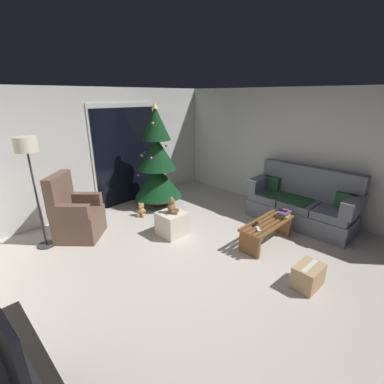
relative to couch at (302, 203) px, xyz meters
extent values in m
plane|color=#BCB2A8|center=(-2.32, 0.34, -0.40)|extent=(7.00, 7.00, 0.00)
cube|color=silver|center=(-2.32, 3.40, 0.85)|extent=(5.72, 0.12, 2.50)
cube|color=silver|center=(0.54, 0.34, 0.85)|extent=(0.12, 6.00, 2.50)
cube|color=silver|center=(-1.70, 3.33, 0.70)|extent=(1.60, 0.02, 2.20)
cube|color=black|center=(-1.70, 3.31, 0.65)|extent=(1.50, 0.02, 2.10)
cube|color=slate|center=(-0.07, 0.00, -0.23)|extent=(0.76, 1.90, 0.34)
cube|color=slate|center=(-0.09, -0.62, 0.01)|extent=(0.68, 0.60, 0.14)
cube|color=slate|center=(-0.09, 0.00, 0.01)|extent=(0.68, 0.60, 0.14)
cube|color=slate|center=(-0.09, 0.62, 0.01)|extent=(0.68, 0.60, 0.14)
cube|color=slate|center=(0.23, 0.00, 0.38)|extent=(0.20, 1.90, 0.60)
cube|color=slate|center=(-0.07, -0.87, 0.22)|extent=(0.76, 0.20, 0.28)
cube|color=slate|center=(-0.07, 0.87, 0.22)|extent=(0.76, 0.20, 0.28)
cube|color=#234C2D|center=(-0.11, 0.25, 0.09)|extent=(0.60, 0.90, 0.02)
cube|color=#234C2D|center=(0.09, -0.70, 0.22)|extent=(0.12, 0.32, 0.28)
cube|color=#234C2D|center=(0.09, 0.70, 0.22)|extent=(0.12, 0.32, 0.28)
cube|color=brown|center=(-1.17, -0.13, -0.03)|extent=(1.10, 0.05, 0.04)
cube|color=brown|center=(-1.17, -0.04, -0.03)|extent=(1.10, 0.05, 0.04)
cube|color=brown|center=(-1.17, 0.05, -0.03)|extent=(1.10, 0.05, 0.04)
cube|color=brown|center=(-1.17, 0.14, -0.03)|extent=(1.10, 0.05, 0.04)
cube|color=brown|center=(-1.17, 0.23, -0.03)|extent=(1.10, 0.05, 0.04)
cube|color=brown|center=(-1.66, 0.05, -0.22)|extent=(0.05, 0.36, 0.35)
cube|color=brown|center=(-0.68, 0.05, -0.22)|extent=(0.05, 0.36, 0.35)
cube|color=silver|center=(-1.51, 0.01, 0.00)|extent=(0.14, 0.14, 0.02)
cube|color=black|center=(-1.39, 0.14, 0.00)|extent=(0.16, 0.06, 0.02)
cube|color=#B79333|center=(-0.77, -0.03, 0.00)|extent=(0.23, 0.21, 0.03)
cube|color=#337042|center=(-0.78, -0.03, 0.04)|extent=(0.24, 0.16, 0.03)
cube|color=#6B3D7A|center=(-0.77, -0.04, 0.07)|extent=(0.25, 0.16, 0.03)
cube|color=black|center=(-0.77, -0.01, 0.09)|extent=(0.09, 0.15, 0.01)
cylinder|color=#4C1E19|center=(-1.38, 2.64, -0.35)|extent=(0.36, 0.36, 0.10)
cylinder|color=brown|center=(-1.38, 2.64, -0.24)|extent=(0.08, 0.08, 0.12)
cone|color=#0F3819|center=(-1.38, 2.64, 0.16)|extent=(1.04, 1.04, 0.69)
cone|color=#0F3819|center=(-1.38, 2.64, 0.79)|extent=(0.82, 0.82, 0.69)
cone|color=#0F3819|center=(-1.38, 2.64, 1.41)|extent=(0.61, 0.61, 0.69)
sphere|color=#B233A5|center=(-1.66, 2.47, 0.75)|extent=(0.06, 0.06, 0.06)
sphere|color=gold|center=(-1.52, 2.55, 1.42)|extent=(0.06, 0.06, 0.06)
sphere|color=blue|center=(-1.49, 2.93, 0.77)|extent=(0.06, 0.06, 0.06)
sphere|color=#B233A5|center=(-1.10, 2.66, 0.90)|extent=(0.06, 0.06, 0.06)
sphere|color=#1E8C33|center=(-1.62, 2.85, 0.75)|extent=(0.06, 0.06, 0.06)
sphere|color=gold|center=(-1.67, 2.78, 0.75)|extent=(0.06, 0.06, 0.06)
sphere|color=#B233A5|center=(-1.00, 2.66, 0.47)|extent=(0.06, 0.06, 0.06)
sphere|color=#B233A5|center=(-1.75, 2.83, 0.34)|extent=(0.06, 0.06, 0.06)
sphere|color=#1E8C33|center=(-1.07, 3.03, -0.02)|extent=(0.06, 0.06, 0.06)
cone|color=#EAD14C|center=(-1.38, 2.64, 1.75)|extent=(0.14, 0.14, 0.12)
cube|color=brown|center=(-3.25, 2.46, -0.24)|extent=(0.96, 0.96, 0.31)
cube|color=brown|center=(-3.25, 2.46, 0.00)|extent=(0.96, 0.96, 0.18)
cube|color=brown|center=(-3.44, 2.65, 0.41)|extent=(0.60, 0.59, 0.64)
cube|color=brown|center=(-3.03, 2.64, 0.20)|extent=(0.50, 0.52, 0.22)
cube|color=brown|center=(-3.44, 2.25, 0.20)|extent=(0.50, 0.52, 0.22)
cylinder|color=#2D2D30|center=(-3.80, 2.57, -0.39)|extent=(0.28, 0.28, 0.02)
cylinder|color=#2D2D30|center=(-3.80, 2.57, 0.40)|extent=(0.03, 0.03, 1.55)
cylinder|color=beige|center=(-3.80, 2.57, 1.27)|extent=(0.32, 0.32, 0.22)
cube|color=black|center=(-4.82, -0.40, 0.39)|extent=(0.40, 1.40, 0.04)
cube|color=black|center=(-4.82, 0.28, 0.00)|extent=(0.40, 0.04, 0.80)
cube|color=black|center=(-4.82, -0.40, 0.42)|extent=(0.22, 0.37, 0.03)
cube|color=black|center=(-4.82, -0.40, 0.46)|extent=(0.04, 0.06, 0.06)
cube|color=black|center=(-4.80, -0.40, 0.75)|extent=(0.05, 0.79, 0.47)
cube|color=beige|center=(-2.07, 1.39, -0.19)|extent=(0.44, 0.44, 0.42)
cylinder|color=brown|center=(-1.99, 1.37, 0.05)|extent=(0.11, 0.13, 0.06)
cylinder|color=brown|center=(-2.08, 1.32, 0.05)|extent=(0.11, 0.13, 0.06)
sphere|color=brown|center=(-2.07, 1.39, 0.12)|extent=(0.15, 0.15, 0.15)
sphere|color=brown|center=(-2.07, 1.39, 0.24)|extent=(0.11, 0.11, 0.11)
sphere|color=#A37A51|center=(-2.04, 1.35, 0.23)|extent=(0.04, 0.04, 0.04)
sphere|color=brown|center=(-2.04, 1.42, 0.29)|extent=(0.04, 0.04, 0.04)
sphere|color=brown|center=(-2.10, 1.37, 0.29)|extent=(0.04, 0.04, 0.04)
sphere|color=brown|center=(-2.00, 1.42, 0.13)|extent=(0.06, 0.06, 0.06)
sphere|color=brown|center=(-2.12, 1.34, 0.13)|extent=(0.06, 0.06, 0.06)
cylinder|color=tan|center=(-2.02, 2.36, -0.37)|extent=(0.13, 0.12, 0.06)
cylinder|color=tan|center=(-2.07, 2.44, -0.37)|extent=(0.13, 0.12, 0.06)
sphere|color=tan|center=(-1.99, 2.44, -0.30)|extent=(0.15, 0.15, 0.15)
sphere|color=tan|center=(-1.99, 2.44, -0.18)|extent=(0.11, 0.11, 0.11)
sphere|color=tan|center=(-2.03, 2.41, -0.19)|extent=(0.04, 0.04, 0.04)
sphere|color=tan|center=(-1.97, 2.41, -0.13)|extent=(0.04, 0.04, 0.04)
sphere|color=tan|center=(-2.02, 2.47, -0.13)|extent=(0.04, 0.04, 0.04)
sphere|color=tan|center=(-1.97, 2.37, -0.29)|extent=(0.06, 0.06, 0.06)
sphere|color=tan|center=(-2.05, 2.48, -0.29)|extent=(0.06, 0.06, 0.06)
cube|color=tan|center=(-1.75, -0.90, -0.25)|extent=(0.43, 0.30, 0.31)
cube|color=beige|center=(-1.75, -0.90, -0.09)|extent=(0.38, 0.07, 0.00)
camera|label=1|loc=(-4.87, -1.91, 1.95)|focal=25.36mm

